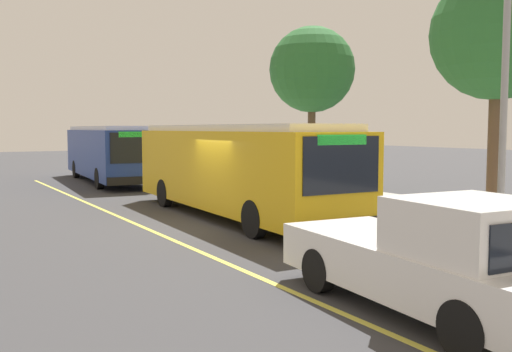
{
  "coord_description": "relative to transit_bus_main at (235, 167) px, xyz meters",
  "views": [
    {
      "loc": [
        14.93,
        -7.72,
        2.83
      ],
      "look_at": [
        0.01,
        1.13,
        1.39
      ],
      "focal_mm": 40.28,
      "sensor_mm": 36.0,
      "label": 1
    }
  ],
  "objects": [
    {
      "name": "bus_shelter",
      "position": [
        -0.72,
        4.79,
        0.3
      ],
      "size": [
        2.9,
        1.6,
        2.48
      ],
      "color": "#333338",
      "rests_on": "sidewalk_curb"
    },
    {
      "name": "ground_plane",
      "position": [
        1.1,
        -1.01,
        -1.62
      ],
      "size": [
        120.0,
        120.0,
        0.0
      ],
      "primitive_type": "plane",
      "color": "#38383A"
    },
    {
      "name": "transit_bus_main",
      "position": [
        0.0,
        0.0,
        0.0
      ],
      "size": [
        11.35,
        2.98,
        2.95
      ],
      "color": "gold",
      "rests_on": "ground_plane"
    },
    {
      "name": "route_sign_post",
      "position": [
        1.85,
        2.43,
        0.34
      ],
      "size": [
        0.44,
        0.08,
        2.8
      ],
      "color": "#333338",
      "rests_on": "sidewalk_curb"
    },
    {
      "name": "pedestrian_commuter",
      "position": [
        2.19,
        3.43,
        -0.5
      ],
      "size": [
        0.24,
        0.4,
        1.69
      ],
      "color": "#282D47",
      "rests_on": "sidewalk_curb"
    },
    {
      "name": "transit_bus_second",
      "position": [
        -14.03,
        0.02,
        0.0
      ],
      "size": [
        11.48,
        3.45,
        2.95
      ],
      "color": "navy",
      "rests_on": "ground_plane"
    },
    {
      "name": "utility_pole",
      "position": [
        7.66,
        2.77,
        1.73
      ],
      "size": [
        0.16,
        0.16,
        6.4
      ],
      "primitive_type": "cylinder",
      "color": "gray",
      "rests_on": "sidewalk_curb"
    },
    {
      "name": "lane_stripe_center",
      "position": [
        1.1,
        -3.21,
        -1.61
      ],
      "size": [
        36.0,
        0.14,
        0.01
      ],
      "primitive_type": "cube",
      "color": "#E0D64C",
      "rests_on": "ground_plane"
    },
    {
      "name": "street_tree_upstreet",
      "position": [
        4.03,
        7.29,
        4.18
      ],
      "size": [
        4.18,
        4.18,
        7.77
      ],
      "color": "brown",
      "rests_on": "sidewalk_curb"
    },
    {
      "name": "sidewalk_curb",
      "position": [
        1.1,
        4.99,
        -1.54
      ],
      "size": [
        44.0,
        6.4,
        0.15
      ],
      "primitive_type": "cube",
      "color": "#A8A399",
      "rests_on": "ground_plane"
    },
    {
      "name": "pickup_truck",
      "position": [
        10.11,
        -2.05,
        -0.76
      ],
      "size": [
        5.53,
        2.39,
        1.85
      ],
      "color": "white",
      "rests_on": "ground_plane"
    },
    {
      "name": "street_tree_near_shelter",
      "position": [
        -5.93,
        7.34,
        3.93
      ],
      "size": [
        4.0,
        4.0,
        7.42
      ],
      "color": "brown",
      "rests_on": "sidewalk_curb"
    },
    {
      "name": "waiting_bench",
      "position": [
        -0.46,
        4.75,
        -0.98
      ],
      "size": [
        1.6,
        0.48,
        0.95
      ],
      "color": "brown",
      "rests_on": "sidewalk_curb"
    }
  ]
}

